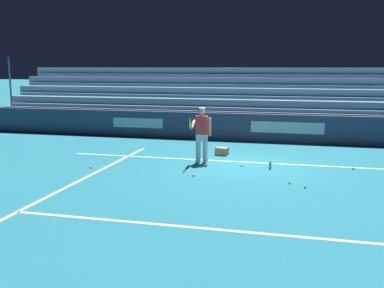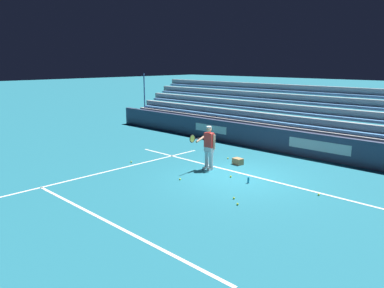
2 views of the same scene
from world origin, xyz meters
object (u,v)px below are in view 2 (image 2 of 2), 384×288
tennis_ball_near_player (234,198)px  tennis_ball_stray_back (238,204)px  tennis_ball_on_baseline (180,179)px  ball_box_cardboard (238,161)px  water_bottle (248,180)px  tennis_ball_by_box (319,195)px  tennis_player (208,147)px  tennis_ball_far_left (228,158)px  tennis_ball_midcourt (131,162)px  tennis_ball_far_right (231,177)px

tennis_ball_near_player → tennis_ball_stray_back: (-0.38, 0.32, 0.00)m
tennis_ball_on_baseline → ball_box_cardboard: bearing=-93.7°
water_bottle → tennis_ball_by_box: bearing=-167.7°
tennis_player → tennis_ball_far_left: 2.03m
tennis_ball_near_player → water_bottle: water_bottle is taller
ball_box_cardboard → tennis_ball_stray_back: size_ratio=6.06×
water_bottle → tennis_ball_midcourt: bearing=13.4°
tennis_ball_stray_back → tennis_ball_far_left: bearing=-48.2°
tennis_ball_by_box → tennis_ball_far_right: 3.21m
tennis_ball_far_right → tennis_ball_stray_back: bearing=132.6°
tennis_ball_far_left → tennis_ball_stray_back: size_ratio=1.00×
tennis_ball_midcourt → tennis_ball_stray_back: (-6.10, 0.70, 0.00)m
tennis_ball_midcourt → tennis_ball_near_player: bearing=176.1°
tennis_ball_near_player → tennis_ball_far_left: (3.18, -3.68, 0.00)m
tennis_ball_stray_back → water_bottle: size_ratio=0.30×
tennis_ball_stray_back → water_bottle: (0.99, -1.92, 0.08)m
ball_box_cardboard → tennis_ball_on_baseline: size_ratio=6.06×
ball_box_cardboard → tennis_ball_far_left: ball_box_cardboard is taller
ball_box_cardboard → tennis_player: bearing=74.5°
tennis_player → tennis_ball_midcourt: tennis_player is taller
ball_box_cardboard → tennis_ball_far_right: (-0.90, 1.60, -0.10)m
tennis_ball_far_right → tennis_ball_stray_back: same height
tennis_ball_midcourt → tennis_ball_far_left: bearing=-127.6°
ball_box_cardboard → tennis_ball_on_baseline: (0.20, 3.12, -0.10)m
tennis_ball_far_left → tennis_ball_far_right: 2.65m
tennis_ball_far_right → tennis_ball_far_left: bearing=-49.1°
ball_box_cardboard → tennis_ball_on_baseline: 3.12m
tennis_ball_by_box → tennis_ball_far_right: bearing=7.7°
tennis_ball_far_right → tennis_ball_near_player: bearing=130.8°
tennis_ball_midcourt → tennis_ball_on_baseline: bearing=176.0°
tennis_player → tennis_ball_stray_back: (-3.12, 2.21, -0.86)m
tennis_player → ball_box_cardboard: size_ratio=4.29×
tennis_ball_by_box → water_bottle: 2.40m
tennis_ball_on_baseline → tennis_ball_stray_back: 2.98m
tennis_ball_near_player → water_bottle: bearing=-69.1°
tennis_ball_far_right → water_bottle: bearing=174.6°
tennis_ball_stray_back → tennis_ball_on_baseline: bearing=-9.4°
tennis_ball_far_left → tennis_ball_near_player: bearing=130.9°
tennis_ball_midcourt → tennis_ball_stray_back: same height
water_bottle → tennis_ball_far_right: bearing=-5.4°
tennis_player → tennis_ball_near_player: (-2.74, 1.89, -0.86)m
ball_box_cardboard → tennis_ball_far_right: 1.84m
tennis_ball_far_right → tennis_player: bearing=-9.3°
tennis_ball_far_right → tennis_ball_midcourt: bearing=16.8°
ball_box_cardboard → water_bottle: bearing=135.9°
tennis_ball_on_baseline → tennis_ball_far_left: (0.63, -3.51, 0.00)m
tennis_ball_near_player → tennis_ball_midcourt: same height
ball_box_cardboard → tennis_ball_by_box: size_ratio=6.06×
tennis_player → tennis_ball_far_right: size_ratio=25.98×
tennis_ball_far_left → tennis_ball_by_box: bearing=162.3°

